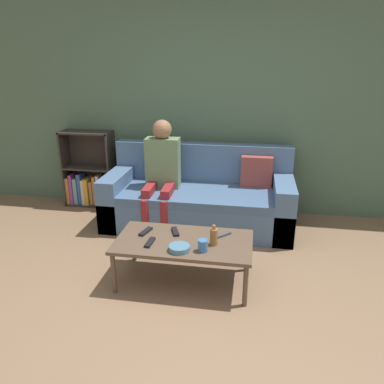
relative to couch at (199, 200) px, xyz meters
name	(u,v)px	position (x,y,z in m)	size (l,w,h in m)	color
ground_plane	(181,320)	(0.13, -1.77, -0.30)	(22.00, 22.00, 0.00)	#84664C
wall_back	(217,108)	(0.13, 0.55, 1.00)	(12.00, 0.06, 2.60)	#4C6B56
couch	(199,200)	(0.00, 0.00, 0.00)	(2.15, 0.90, 0.91)	#4C6B93
bookshelf	(90,178)	(-1.54, 0.39, 0.06)	(0.66, 0.28, 1.00)	#332D28
coffee_table	(184,244)	(0.05, -1.24, 0.07)	(1.18, 0.62, 0.40)	brown
person_adult	(162,166)	(-0.43, -0.08, 0.41)	(0.39, 0.64, 1.23)	maroon
cup_near	(203,246)	(0.24, -1.40, 0.15)	(0.08, 0.08, 0.10)	#3D70B2
tv_remote_0	(150,242)	(-0.22, -1.34, 0.11)	(0.06, 0.17, 0.02)	black
tv_remote_1	(222,235)	(0.37, -1.10, 0.11)	(0.15, 0.16, 0.02)	#47474C
tv_remote_2	(146,231)	(-0.32, -1.15, 0.11)	(0.09, 0.18, 0.02)	black
tv_remote_3	(175,232)	(-0.05, -1.10, 0.11)	(0.11, 0.18, 0.02)	black
snack_bowl	(179,248)	(0.05, -1.42, 0.12)	(0.17, 0.17, 0.05)	teal
bottle	(214,237)	(0.31, -1.28, 0.18)	(0.06, 0.06, 0.18)	olive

